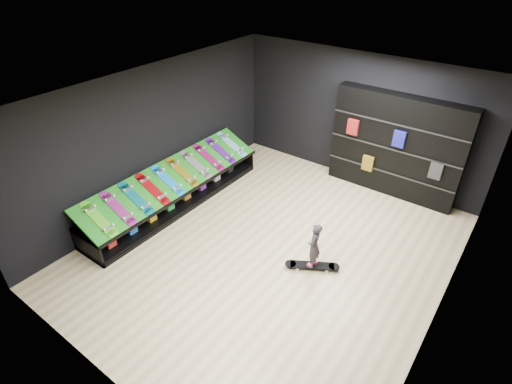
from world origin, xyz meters
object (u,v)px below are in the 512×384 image
Objects in this scene: display_rack at (176,195)px; child at (313,253)px; back_shelving at (396,146)px.

display_rack is 3.46m from child.
back_shelving reaches higher than display_rack.
display_rack is 4.96m from back_shelving.
child is (-0.12, -3.33, -0.80)m from back_shelving.
back_shelving is 5.38× the size of child.
display_rack is at bearing -137.13° from back_shelving.
display_rack is 8.40× the size of child.
child reaches higher than display_rack.
back_shelving is 3.42m from child.
child is at bearing -92.03° from back_shelving.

